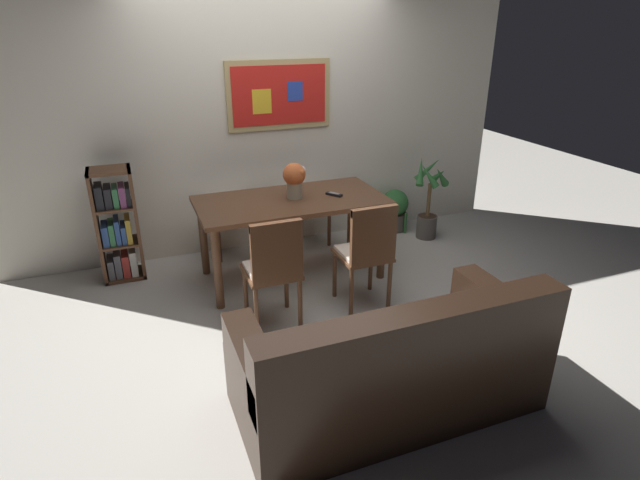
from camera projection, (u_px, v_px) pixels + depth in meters
name	position (u px, v px, depth m)	size (l,w,h in m)	color
ground_plane	(314.00, 296.00, 4.43)	(12.00, 12.00, 0.00)	#B7B2A8
wall_back_with_painting	(267.00, 118.00, 5.04)	(5.20, 0.14, 2.60)	silver
dining_table	(291.00, 209.00, 4.53)	(1.65, 0.83, 0.75)	brown
dining_chair_near_right	(367.00, 248.00, 4.06)	(0.40, 0.41, 0.91)	brown
dining_chair_far_left	(229.00, 200.00, 5.11)	(0.40, 0.41, 0.91)	brown
dining_chair_far_right	(305.00, 192.00, 5.36)	(0.40, 0.41, 0.91)	brown
dining_chair_near_left	(274.00, 265.00, 3.78)	(0.40, 0.41, 0.91)	brown
leather_couch	(391.00, 367.00, 3.03)	(1.80, 0.84, 0.84)	black
bookshelf	(118.00, 228.00, 4.57)	(0.36, 0.28, 1.03)	brown
potted_ivy	(395.00, 210.00, 5.75)	(0.30, 0.32, 0.52)	#4C4742
potted_palm	(428.00, 204.00, 5.47)	(0.38, 0.41, 0.89)	#4C4742
flower_vase	(294.00, 178.00, 4.45)	(0.22, 0.21, 0.31)	tan
tv_remote	(334.00, 194.00, 4.57)	(0.12, 0.15, 0.02)	black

